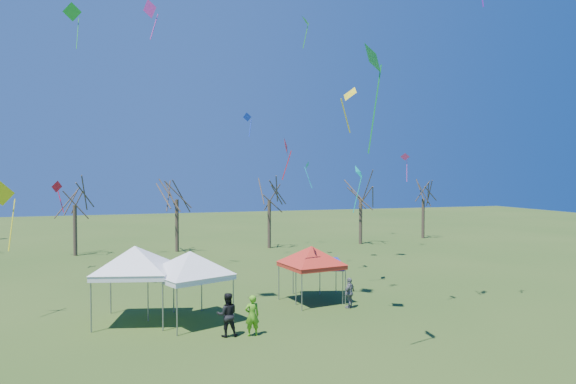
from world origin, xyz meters
name	(u,v)px	position (x,y,z in m)	size (l,w,h in m)	color
ground	(284,327)	(0.00, 0.00, 0.00)	(140.00, 140.00, 0.00)	#2E4B18
tree_1	(74,187)	(-10.77, 24.65, 5.79)	(3.42, 3.42, 7.54)	#3D2D21
tree_2	(177,181)	(-2.37, 24.38, 6.29)	(3.71, 3.71, 8.18)	#3D2D21
tree_3	(269,183)	(6.03, 24.04, 6.08)	(3.59, 3.59, 7.91)	#3D2D21
tree_4	(361,182)	(15.36, 24.00, 6.06)	(3.58, 3.58, 7.89)	#3D2D21
tree_5	(423,185)	(23.72, 26.07, 5.73)	(3.39, 3.39, 7.46)	#3D2D21
tent_white_west	(135,251)	(-6.33, 2.92, 3.31)	(4.52, 4.52, 4.10)	gray
tent_white_mid	(190,256)	(-3.89, 2.06, 3.09)	(4.02, 4.02, 3.82)	gray
tent_red	(311,250)	(2.76, 3.87, 2.82)	(3.90, 3.90, 3.49)	gray
tent_blue	(317,264)	(3.28, 4.43, 1.92)	(3.24, 3.24, 2.09)	gray
person_green	(252,315)	(-1.63, -0.73, 0.87)	(0.63, 0.42, 1.74)	#57AC1B
person_dark	(227,315)	(-2.66, -0.51, 0.93)	(0.90, 0.70, 1.85)	black
person_grey	(350,293)	(4.21, 2.15, 0.78)	(0.92, 0.38, 1.56)	slate
kite_5	(374,59)	(1.75, -5.19, 10.97)	(0.99, 1.37, 3.99)	#169332
kite_19	(248,118)	(2.75, 18.74, 11.41)	(0.76, 0.69, 2.00)	#1335D4
kite_1	(286,147)	(0.86, 2.30, 8.21)	(0.53, 0.96, 2.12)	red
kite_14	(2,194)	(-12.20, 4.97, 5.96)	(1.29, 0.89, 3.30)	yellow
kite_22	(307,166)	(7.67, 18.22, 7.51)	(0.82, 0.85, 2.28)	#0EB3D5
kite_12	(405,157)	(18.03, 20.22, 8.43)	(1.06, 0.96, 2.70)	#F436B9
kite_17	(359,173)	(7.03, 7.01, 6.96)	(1.08, 1.08, 2.99)	#0DC5A6
kite_2	(72,12)	(-10.38, 20.65, 19.15)	(1.47, 0.77, 3.58)	green
kite_18	(306,21)	(4.35, 9.29, 16.61)	(0.85, 1.01, 2.18)	green
kite_13	(57,187)	(-11.30, 17.50, 5.95)	(0.86, 0.85, 2.27)	red
kite_11	(150,9)	(-4.98, 14.27, 17.97)	(1.16, 1.24, 2.80)	#FC38C0
kite_27	(349,94)	(3.06, -0.26, 10.50)	(0.84, 1.02, 2.13)	yellow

